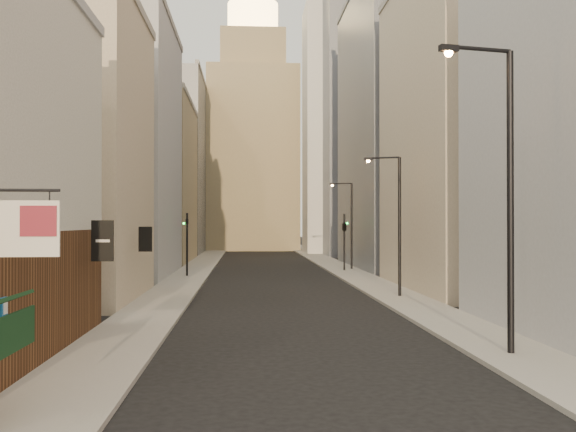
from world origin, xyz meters
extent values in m
cube|color=gray|center=(-6.50, 55.00, 0.07)|extent=(3.00, 140.00, 0.15)
cube|color=gray|center=(6.50, 55.00, 0.07)|extent=(3.00, 140.00, 0.15)
cube|color=beige|center=(-6.50, 3.00, 4.15)|extent=(1.60, 0.06, 1.10)
cube|color=maroon|center=(-6.10, 3.00, 4.30)|extent=(0.70, 0.10, 0.60)
cube|color=black|center=(-6.75, 3.20, 2.05)|extent=(0.06, 3.00, 0.80)
cube|color=#115DA6|center=(-7.95, 6.20, 2.20)|extent=(0.08, 0.40, 0.50)
cube|color=black|center=(-7.30, 14.00, 3.60)|extent=(0.80, 0.08, 1.50)
cube|color=black|center=(-7.30, 24.00, 3.40)|extent=(0.70, 0.08, 1.30)
cube|color=tan|center=(-12.00, 26.00, 8.00)|extent=(8.00, 12.00, 16.00)
cube|color=#A2A3A7|center=(-12.00, 42.00, 10.00)|extent=(8.00, 16.00, 20.00)
cube|color=#998661|center=(-12.00, 60.00, 8.50)|extent=(8.00, 18.00, 17.00)
cube|color=gray|center=(-12.00, 80.00, 12.00)|extent=(8.00, 20.00, 24.00)
cube|color=tan|center=(12.00, 30.00, 10.00)|extent=(8.00, 16.00, 20.00)
cube|color=gray|center=(12.00, 50.00, 13.00)|extent=(8.00, 20.00, 26.00)
cube|color=gray|center=(18.00, 78.00, 25.00)|extent=(20.00, 22.00, 50.00)
cube|color=#998661|center=(-1.00, 92.00, 14.00)|extent=(14.00, 14.00, 28.00)
cube|color=#998661|center=(-1.00, 92.00, 31.00)|extent=(10.00, 10.00, 6.00)
cylinder|color=#FFCC72|center=(-1.00, 92.00, 36.50)|extent=(8.00, 8.00, 5.00)
cube|color=silver|center=(10.00, 78.00, 17.00)|extent=(8.00, 8.00, 34.00)
cylinder|color=black|center=(6.30, 10.02, 4.85)|extent=(0.22, 0.22, 9.71)
cylinder|color=black|center=(5.24, 9.81, 9.71)|extent=(2.14, 0.54, 0.13)
cube|color=black|center=(4.18, 9.60, 9.66)|extent=(0.63, 0.35, 0.19)
sphere|color=orange|center=(4.18, 9.60, 9.52)|extent=(0.26, 0.26, 0.26)
cylinder|color=black|center=(6.55, 25.75, 3.97)|extent=(0.18, 0.18, 7.94)
cylinder|color=black|center=(5.72, 26.03, 7.94)|extent=(1.70, 0.67, 0.11)
cube|color=black|center=(4.88, 26.32, 7.89)|extent=(0.52, 0.34, 0.16)
sphere|color=orange|center=(4.88, 26.32, 7.78)|extent=(0.21, 0.21, 0.21)
cylinder|color=black|center=(7.29, 46.61, 3.87)|extent=(0.17, 0.17, 7.75)
cylinder|color=black|center=(6.45, 46.77, 7.75)|extent=(1.71, 0.43, 0.10)
cube|color=black|center=(5.60, 46.94, 7.70)|extent=(0.50, 0.28, 0.15)
sphere|color=orange|center=(5.60, 46.94, 7.59)|extent=(0.21, 0.21, 0.21)
cylinder|color=black|center=(-6.62, 40.22, 2.50)|extent=(0.16, 0.16, 5.00)
imported|color=black|center=(-6.62, 40.22, 4.20)|extent=(0.59, 0.59, 1.33)
sphere|color=#19E533|center=(-6.87, 40.22, 4.20)|extent=(0.16, 0.16, 0.16)
cylinder|color=black|center=(6.41, 45.12, 2.50)|extent=(0.16, 0.16, 5.00)
imported|color=black|center=(6.41, 45.12, 4.20)|extent=(0.68, 0.68, 1.44)
sphere|color=#19E533|center=(6.66, 45.12, 4.20)|extent=(0.16, 0.16, 0.16)
camera|label=1|loc=(-2.07, -9.77, 4.27)|focal=40.00mm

